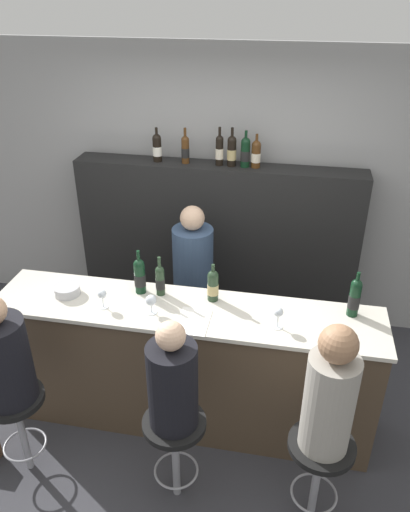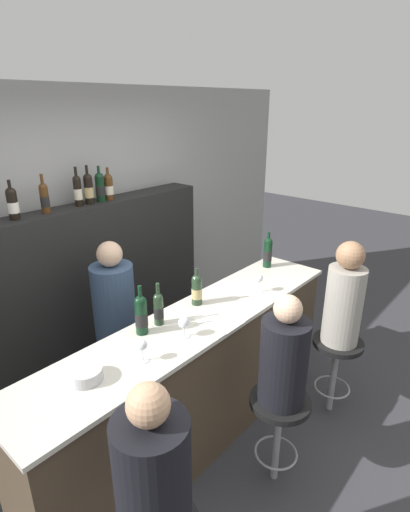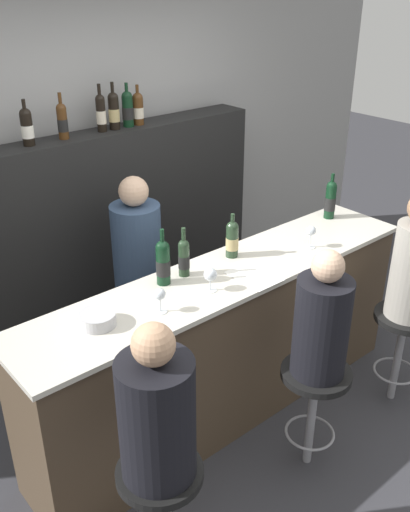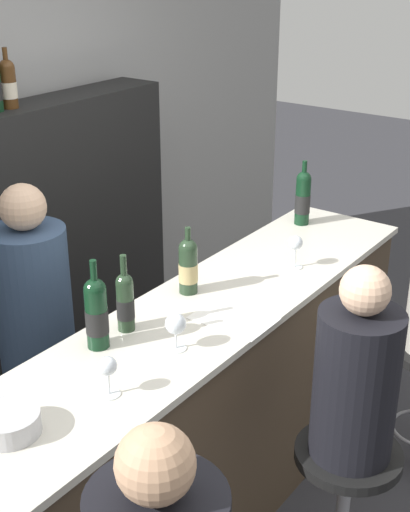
{
  "view_description": "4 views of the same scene",
  "coord_description": "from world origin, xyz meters",
  "px_view_note": "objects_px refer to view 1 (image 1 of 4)",
  "views": [
    {
      "loc": [
        0.67,
        -2.48,
        3.03
      ],
      "look_at": [
        0.13,
        0.32,
        1.43
      ],
      "focal_mm": 35.0,
      "sensor_mm": 36.0,
      "label": 1
    },
    {
      "loc": [
        -1.78,
        -1.38,
        2.45
      ],
      "look_at": [
        0.08,
        0.25,
        1.49
      ],
      "focal_mm": 28.0,
      "sensor_mm": 36.0,
      "label": 2
    },
    {
      "loc": [
        -2.02,
        -1.92,
        2.65
      ],
      "look_at": [
        -0.11,
        0.33,
        1.16
      ],
      "focal_mm": 40.0,
      "sensor_mm": 36.0,
      "label": 3
    },
    {
      "loc": [
        -1.91,
        -1.2,
        2.38
      ],
      "look_at": [
        0.04,
        0.22,
        1.3
      ],
      "focal_mm": 50.0,
      "sensor_mm": 36.0,
      "label": 4
    }
  ],
  "objects_px": {
    "bartender": "(193,291)",
    "wine_bottle_backbar_3": "(232,151)",
    "wine_bottle_counter_3": "(355,297)",
    "wine_bottle_backbar_4": "(245,152)",
    "wine_glass_1": "(151,301)",
    "bar_stool_middle": "(175,437)",
    "wine_bottle_backbar_2": "(219,150)",
    "wine_bottle_backbar_1": "(185,149)",
    "wine_bottle_backbar_0": "(157,147)",
    "guest_seated_right": "(330,395)",
    "wine_bottle_backbar_5": "(256,154)",
    "guest_seated_middle": "(173,382)",
    "wine_bottle_counter_2": "(213,285)",
    "metal_bowl": "(67,290)",
    "guest_seated_left": "(3,358)",
    "wine_bottle_counter_1": "(160,280)",
    "bar_stool_right": "(319,460)",
    "wine_glass_0": "(102,295)",
    "wine_bottle_counter_0": "(140,276)",
    "bar_stool_left": "(17,412)",
    "wine_glass_2": "(278,313)"
  },
  "relations": [
    {
      "from": "wine_bottle_counter_2",
      "to": "wine_bottle_backbar_5",
      "type": "distance_m",
      "value": 1.33
    },
    {
      "from": "wine_bottle_backbar_4",
      "to": "wine_bottle_backbar_0",
      "type": "bearing_deg",
      "value": 180.0
    },
    {
      "from": "wine_bottle_counter_1",
      "to": "bar_stool_left",
      "type": "relative_size",
      "value": 0.45
    },
    {
      "from": "wine_bottle_backbar_2",
      "to": "bar_stool_middle",
      "type": "distance_m",
      "value": 2.34
    },
    {
      "from": "wine_bottle_backbar_0",
      "to": "wine_bottle_backbar_1",
      "type": "bearing_deg",
      "value": 0.0
    },
    {
      "from": "guest_seated_left",
      "to": "bartender",
      "type": "distance_m",
      "value": 1.72
    },
    {
      "from": "bar_stool_middle",
      "to": "wine_bottle_counter_0",
      "type": "bearing_deg",
      "value": 118.62
    },
    {
      "from": "wine_bottle_counter_3",
      "to": "wine_bottle_backbar_4",
      "type": "bearing_deg",
      "value": 126.9
    },
    {
      "from": "wine_bottle_counter_3",
      "to": "wine_bottle_backbar_2",
      "type": "bearing_deg",
      "value": 133.13
    },
    {
      "from": "wine_bottle_backbar_4",
      "to": "bar_stool_left",
      "type": "height_order",
      "value": "wine_bottle_backbar_4"
    },
    {
      "from": "wine_bottle_backbar_1",
      "to": "metal_bowl",
      "type": "bearing_deg",
      "value": -113.76
    },
    {
      "from": "bar_stool_right",
      "to": "wine_glass_1",
      "type": "bearing_deg",
      "value": 154.2
    },
    {
      "from": "wine_bottle_backbar_3",
      "to": "wine_glass_2",
      "type": "xyz_separation_m",
      "value": [
        0.52,
        -1.42,
        -0.61
      ]
    },
    {
      "from": "guest_seated_right",
      "to": "bartender",
      "type": "xyz_separation_m",
      "value": [
        -1.07,
        1.44,
        -0.38
      ]
    },
    {
      "from": "wine_bottle_counter_0",
      "to": "guest_seated_middle",
      "type": "distance_m",
      "value": 0.93
    },
    {
      "from": "wine_glass_1",
      "to": "metal_bowl",
      "type": "bearing_deg",
      "value": 170.97
    },
    {
      "from": "wine_bottle_counter_1",
      "to": "wine_bottle_backbar_2",
      "type": "bearing_deg",
      "value": 79.53
    },
    {
      "from": "wine_bottle_counter_3",
      "to": "guest_seated_right",
      "type": "relative_size",
      "value": 0.4
    },
    {
      "from": "wine_bottle_backbar_2",
      "to": "wine_glass_0",
      "type": "relative_size",
      "value": 2.37
    },
    {
      "from": "wine_bottle_backbar_5",
      "to": "wine_glass_1",
      "type": "bearing_deg",
      "value": -110.45
    },
    {
      "from": "metal_bowl",
      "to": "bartender",
      "type": "xyz_separation_m",
      "value": [
        0.76,
        0.77,
        -0.41
      ]
    },
    {
      "from": "bartender",
      "to": "wine_bottle_backbar_3",
      "type": "bearing_deg",
      "value": 67.38
    },
    {
      "from": "wine_bottle_backbar_1",
      "to": "wine_bottle_backbar_2",
      "type": "bearing_deg",
      "value": -0.0
    },
    {
      "from": "wine_glass_1",
      "to": "guest_seated_middle",
      "type": "xyz_separation_m",
      "value": [
        0.29,
        -0.57,
        -0.15
      ]
    },
    {
      "from": "metal_bowl",
      "to": "wine_bottle_backbar_5",
      "type": "bearing_deg",
      "value": 47.96
    },
    {
      "from": "wine_glass_1",
      "to": "wine_bottle_backbar_4",
      "type": "bearing_deg",
      "value": 72.81
    },
    {
      "from": "wine_bottle_backbar_3",
      "to": "bar_stool_right",
      "type": "bearing_deg",
      "value": -66.98
    },
    {
      "from": "metal_bowl",
      "to": "bar_stool_left",
      "type": "distance_m",
      "value": 0.87
    },
    {
      "from": "wine_bottle_counter_2",
      "to": "metal_bowl",
      "type": "bearing_deg",
      "value": -172.89
    },
    {
      "from": "wine_bottle_backbar_4",
      "to": "wine_glass_1",
      "type": "xyz_separation_m",
      "value": [
        -0.44,
        -1.42,
        -0.61
      ]
    },
    {
      "from": "wine_bottle_backbar_2",
      "to": "bar_stool_right",
      "type": "relative_size",
      "value": 0.49
    },
    {
      "from": "wine_bottle_counter_2",
      "to": "wine_bottle_backbar_4",
      "type": "distance_m",
      "value": 1.33
    },
    {
      "from": "wine_bottle_counter_0",
      "to": "wine_bottle_backbar_4",
      "type": "xyz_separation_m",
      "value": [
        0.59,
        1.19,
        0.57
      ]
    },
    {
      "from": "wine_bottle_backbar_5",
      "to": "guest_seated_middle",
      "type": "distance_m",
      "value": 2.14
    },
    {
      "from": "wine_bottle_counter_3",
      "to": "wine_bottle_counter_1",
      "type": "bearing_deg",
      "value": -180.0
    },
    {
      "from": "wine_bottle_backbar_4",
      "to": "guest_seated_left",
      "type": "distance_m",
      "value": 2.46
    },
    {
      "from": "wine_bottle_backbar_2",
      "to": "wine_glass_0",
      "type": "distance_m",
      "value": 1.65
    },
    {
      "from": "wine_bottle_counter_0",
      "to": "wine_bottle_backbar_0",
      "type": "distance_m",
      "value": 1.33
    },
    {
      "from": "wine_bottle_counter_1",
      "to": "guest_seated_right",
      "type": "bearing_deg",
      "value": -34.35
    },
    {
      "from": "wine_glass_1",
      "to": "bar_stool_right",
      "type": "relative_size",
      "value": 0.21
    },
    {
      "from": "wine_glass_2",
      "to": "guest_seated_right",
      "type": "xyz_separation_m",
      "value": [
        0.32,
        -0.57,
        -0.1
      ]
    },
    {
      "from": "wine_bottle_counter_1",
      "to": "wine_bottle_backbar_3",
      "type": "bearing_deg",
      "value": 74.72
    },
    {
      "from": "wine_bottle_backbar_4",
      "to": "guest_seated_right",
      "type": "xyz_separation_m",
      "value": [
        0.73,
        -1.99,
        -0.7
      ]
    },
    {
      "from": "wine_bottle_backbar_2",
      "to": "wine_glass_2",
      "type": "bearing_deg",
      "value": -66.18
    },
    {
      "from": "wine_bottle_counter_3",
      "to": "wine_bottle_backbar_4",
      "type": "distance_m",
      "value": 1.59
    },
    {
      "from": "wine_bottle_backbar_5",
      "to": "wine_glass_0",
      "type": "xyz_separation_m",
      "value": [
        -0.88,
        -1.42,
        -0.6
      ]
    },
    {
      "from": "wine_bottle_counter_1",
      "to": "wine_bottle_counter_3",
      "type": "relative_size",
      "value": 0.91
    },
    {
      "from": "wine_bottle_backbar_5",
      "to": "guest_seated_left",
      "type": "height_order",
      "value": "wine_bottle_backbar_5"
    },
    {
      "from": "wine_glass_1",
      "to": "bar_stool_middle",
      "type": "distance_m",
      "value": 0.88
    },
    {
      "from": "wine_bottle_backbar_1",
      "to": "wine_bottle_backbar_0",
      "type": "bearing_deg",
      "value": 180.0
    }
  ]
}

